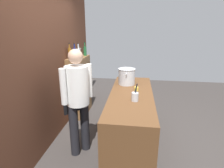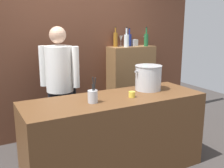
{
  "view_description": "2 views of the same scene",
  "coord_description": "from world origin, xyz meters",
  "px_view_note": "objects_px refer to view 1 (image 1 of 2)",
  "views": [
    {
      "loc": [
        -2.82,
        -0.07,
        1.95
      ],
      "look_at": [
        0.11,
        0.34,
        1.02
      ],
      "focal_mm": 29.22,
      "sensor_mm": 36.0,
      "label": 1
    },
    {
      "loc": [
        -1.38,
        -2.49,
        1.72
      ],
      "look_at": [
        0.18,
        0.42,
        0.95
      ],
      "focal_mm": 43.03,
      "sensor_mm": 36.0,
      "label": 2
    }
  ],
  "objects_px": {
    "wine_bottle_cobalt": "(75,52)",
    "wine_bottle_green": "(85,51)",
    "wine_glass_tall": "(71,52)",
    "spice_tin_silver": "(77,54)",
    "chef": "(78,96)",
    "wine_bottle_amber": "(70,53)",
    "wine_glass_wide": "(80,50)",
    "butter_jar": "(136,89)",
    "stockpot_large": "(127,76)",
    "wine_bottle_clear": "(79,53)",
    "utensil_crock": "(135,97)"
  },
  "relations": [
    {
      "from": "stockpot_large",
      "to": "utensil_crock",
      "type": "distance_m",
      "value": 0.84
    },
    {
      "from": "chef",
      "to": "utensil_crock",
      "type": "xyz_separation_m",
      "value": [
        0.08,
        -0.85,
        0.0
      ]
    },
    {
      "from": "wine_glass_tall",
      "to": "stockpot_large",
      "type": "bearing_deg",
      "value": -104.19
    },
    {
      "from": "chef",
      "to": "wine_bottle_clear",
      "type": "relative_size",
      "value": 5.43
    },
    {
      "from": "wine_bottle_clear",
      "to": "wine_glass_tall",
      "type": "bearing_deg",
      "value": 91.99
    },
    {
      "from": "chef",
      "to": "spice_tin_silver",
      "type": "relative_size",
      "value": 15.63
    },
    {
      "from": "chef",
      "to": "stockpot_large",
      "type": "height_order",
      "value": "chef"
    },
    {
      "from": "wine_glass_tall",
      "to": "butter_jar",
      "type": "bearing_deg",
      "value": -115.44
    },
    {
      "from": "utensil_crock",
      "to": "wine_glass_tall",
      "type": "distance_m",
      "value": 1.82
    },
    {
      "from": "wine_bottle_green",
      "to": "wine_glass_wide",
      "type": "bearing_deg",
      "value": 58.73
    },
    {
      "from": "utensil_crock",
      "to": "wine_bottle_green",
      "type": "xyz_separation_m",
      "value": [
        1.47,
        1.16,
        0.46
      ]
    },
    {
      "from": "chef",
      "to": "stockpot_large",
      "type": "distance_m",
      "value": 1.13
    },
    {
      "from": "butter_jar",
      "to": "wine_bottle_cobalt",
      "type": "xyz_separation_m",
      "value": [
        0.79,
        1.34,
        0.5
      ]
    },
    {
      "from": "chef",
      "to": "wine_bottle_cobalt",
      "type": "relative_size",
      "value": 5.74
    },
    {
      "from": "wine_bottle_cobalt",
      "to": "chef",
      "type": "bearing_deg",
      "value": -160.55
    },
    {
      "from": "stockpot_large",
      "to": "wine_bottle_clear",
      "type": "relative_size",
      "value": 1.26
    },
    {
      "from": "wine_glass_tall",
      "to": "spice_tin_silver",
      "type": "distance_m",
      "value": 0.25
    },
    {
      "from": "wine_glass_wide",
      "to": "wine_bottle_cobalt",
      "type": "bearing_deg",
      "value": 177.86
    },
    {
      "from": "utensil_crock",
      "to": "wine_bottle_amber",
      "type": "relative_size",
      "value": 0.89
    },
    {
      "from": "wine_bottle_amber",
      "to": "wine_glass_wide",
      "type": "height_order",
      "value": "wine_bottle_amber"
    },
    {
      "from": "chef",
      "to": "wine_glass_wide",
      "type": "bearing_deg",
      "value": -125.02
    },
    {
      "from": "butter_jar",
      "to": "wine_bottle_amber",
      "type": "height_order",
      "value": "wine_bottle_amber"
    },
    {
      "from": "wine_glass_wide",
      "to": "chef",
      "type": "bearing_deg",
      "value": -164.38
    },
    {
      "from": "stockpot_large",
      "to": "wine_bottle_green",
      "type": "relative_size",
      "value": 1.25
    },
    {
      "from": "chef",
      "to": "wine_bottle_green",
      "type": "xyz_separation_m",
      "value": [
        1.55,
        0.31,
        0.47
      ]
    },
    {
      "from": "stockpot_large",
      "to": "utensil_crock",
      "type": "relative_size",
      "value": 1.39
    },
    {
      "from": "chef",
      "to": "wine_bottle_amber",
      "type": "xyz_separation_m",
      "value": [
        1.09,
        0.49,
        0.48
      ]
    },
    {
      "from": "wine_bottle_cobalt",
      "to": "stockpot_large",
      "type": "bearing_deg",
      "value": -110.84
    },
    {
      "from": "wine_bottle_amber",
      "to": "utensil_crock",
      "type": "bearing_deg",
      "value": -126.98
    },
    {
      "from": "wine_bottle_green",
      "to": "wine_bottle_clear",
      "type": "xyz_separation_m",
      "value": [
        -0.35,
        0.04,
        -0.0
      ]
    },
    {
      "from": "wine_glass_wide",
      "to": "spice_tin_silver",
      "type": "distance_m",
      "value": 0.22
    },
    {
      "from": "wine_bottle_clear",
      "to": "wine_glass_wide",
      "type": "bearing_deg",
      "value": 14.87
    },
    {
      "from": "stockpot_large",
      "to": "utensil_crock",
      "type": "bearing_deg",
      "value": -168.06
    },
    {
      "from": "wine_bottle_cobalt",
      "to": "wine_bottle_amber",
      "type": "xyz_separation_m",
      "value": [
        -0.25,
        0.02,
        0.01
      ]
    },
    {
      "from": "chef",
      "to": "wine_bottle_clear",
      "type": "distance_m",
      "value": 1.34
    },
    {
      "from": "chef",
      "to": "butter_jar",
      "type": "relative_size",
      "value": 23.2
    },
    {
      "from": "wine_bottle_amber",
      "to": "spice_tin_silver",
      "type": "height_order",
      "value": "wine_bottle_amber"
    },
    {
      "from": "stockpot_large",
      "to": "wine_bottle_green",
      "type": "distance_m",
      "value": 1.24
    },
    {
      "from": "stockpot_large",
      "to": "wine_glass_tall",
      "type": "bearing_deg",
      "value": 75.81
    },
    {
      "from": "wine_bottle_cobalt",
      "to": "wine_bottle_green",
      "type": "height_order",
      "value": "wine_bottle_green"
    },
    {
      "from": "utensil_crock",
      "to": "wine_bottle_green",
      "type": "distance_m",
      "value": 1.93
    },
    {
      "from": "butter_jar",
      "to": "spice_tin_silver",
      "type": "distance_m",
      "value": 1.65
    },
    {
      "from": "chef",
      "to": "wine_glass_wide",
      "type": "relative_size",
      "value": 10.62
    },
    {
      "from": "wine_bottle_clear",
      "to": "wine_glass_tall",
      "type": "relative_size",
      "value": 1.8
    },
    {
      "from": "wine_bottle_amber",
      "to": "butter_jar",
      "type": "bearing_deg",
      "value": -111.86
    },
    {
      "from": "utensil_crock",
      "to": "butter_jar",
      "type": "bearing_deg",
      "value": -2.12
    },
    {
      "from": "wine_bottle_amber",
      "to": "chef",
      "type": "bearing_deg",
      "value": -155.83
    },
    {
      "from": "stockpot_large",
      "to": "spice_tin_silver",
      "type": "relative_size",
      "value": 3.63
    },
    {
      "from": "stockpot_large",
      "to": "wine_bottle_green",
      "type": "xyz_separation_m",
      "value": [
        0.65,
        0.98,
        0.38
      ]
    },
    {
      "from": "wine_bottle_green",
      "to": "spice_tin_silver",
      "type": "distance_m",
      "value": 0.2
    }
  ]
}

